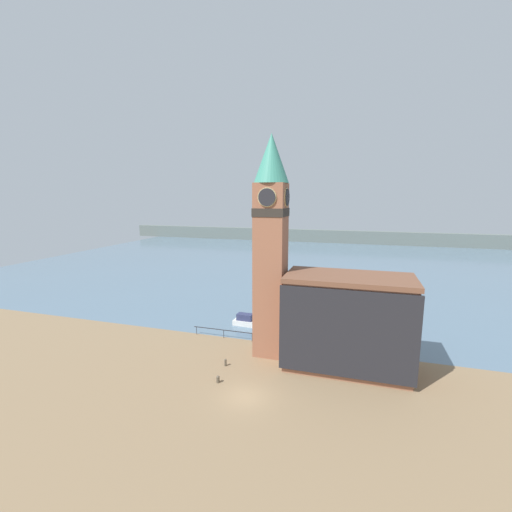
{
  "coord_description": "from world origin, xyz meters",
  "views": [
    {
      "loc": [
        9.18,
        -27.03,
        17.98
      ],
      "look_at": [
        -1.18,
        7.07,
        11.84
      ],
      "focal_mm": 24.0,
      "sensor_mm": 36.0,
      "label": 1
    }
  ],
  "objects_px": {
    "mooring_bollard_near": "(218,379)",
    "pier_building": "(347,322)",
    "clock_tower": "(271,242)",
    "mooring_bollard_far": "(225,362)",
    "boat_near": "(249,321)"
  },
  "relations": [
    {
      "from": "boat_near",
      "to": "mooring_bollard_far",
      "type": "distance_m",
      "value": 12.02
    },
    {
      "from": "mooring_bollard_far",
      "to": "boat_near",
      "type": "bearing_deg",
      "value": 95.72
    },
    {
      "from": "clock_tower",
      "to": "pier_building",
      "type": "bearing_deg",
      "value": -6.42
    },
    {
      "from": "boat_near",
      "to": "mooring_bollard_far",
      "type": "bearing_deg",
      "value": -81.84
    },
    {
      "from": "mooring_bollard_far",
      "to": "clock_tower",
      "type": "bearing_deg",
      "value": 49.79
    },
    {
      "from": "clock_tower",
      "to": "mooring_bollard_far",
      "type": "height_order",
      "value": "clock_tower"
    },
    {
      "from": "mooring_bollard_near",
      "to": "pier_building",
      "type": "bearing_deg",
      "value": 30.19
    },
    {
      "from": "clock_tower",
      "to": "mooring_bollard_far",
      "type": "bearing_deg",
      "value": -130.21
    },
    {
      "from": "boat_near",
      "to": "mooring_bollard_far",
      "type": "xyz_separation_m",
      "value": [
        1.2,
        -11.96,
        -0.16
      ]
    },
    {
      "from": "clock_tower",
      "to": "mooring_bollard_near",
      "type": "xyz_separation_m",
      "value": [
        -3.24,
        -7.87,
        -12.71
      ]
    },
    {
      "from": "boat_near",
      "to": "mooring_bollard_near",
      "type": "bearing_deg",
      "value": -81.0
    },
    {
      "from": "pier_building",
      "to": "mooring_bollard_near",
      "type": "xyz_separation_m",
      "value": [
        -11.85,
        -6.9,
        -4.64
      ]
    },
    {
      "from": "boat_near",
      "to": "pier_building",
      "type": "bearing_deg",
      "value": -29.32
    },
    {
      "from": "pier_building",
      "to": "mooring_bollard_far",
      "type": "bearing_deg",
      "value": -164.13
    },
    {
      "from": "clock_tower",
      "to": "mooring_bollard_near",
      "type": "bearing_deg",
      "value": -112.39
    }
  ]
}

